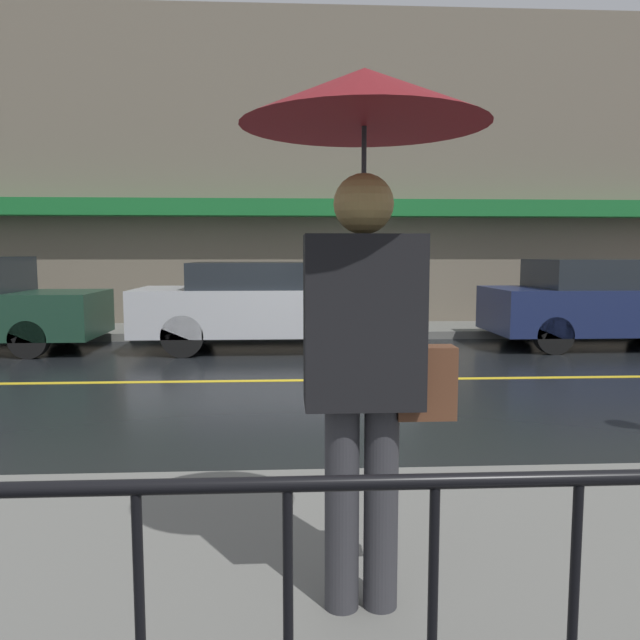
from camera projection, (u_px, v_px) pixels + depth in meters
The scene contains 9 objects.
ground_plane at pixel (325, 380), 8.11m from camera, with size 80.00×80.00×0.00m, color black.
sidewalk_near at pixel (398, 601), 2.82m from camera, with size 28.00×3.10×0.15m.
sidewalk_far at pixel (310, 330), 12.76m from camera, with size 28.00×1.83×0.15m.
lane_marking at pixel (325, 380), 8.11m from camera, with size 25.20×0.12×0.01m.
building_storefront at pixel (308, 173), 13.45m from camera, with size 28.00×0.85×6.82m.
railing_foreground at pixel (503, 628), 1.45m from camera, with size 12.00×0.04×1.00m.
pedestrian at pixel (365, 209), 2.47m from camera, with size 0.98×0.98×2.21m.
car_silver at pixel (272, 304), 10.68m from camera, with size 4.67×1.76×1.49m.
car_navy at pixel (602, 302), 11.00m from camera, with size 4.02×1.82×1.54m.
Camera 1 is at (-0.50, -7.96, 1.64)m, focal length 35.00 mm.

